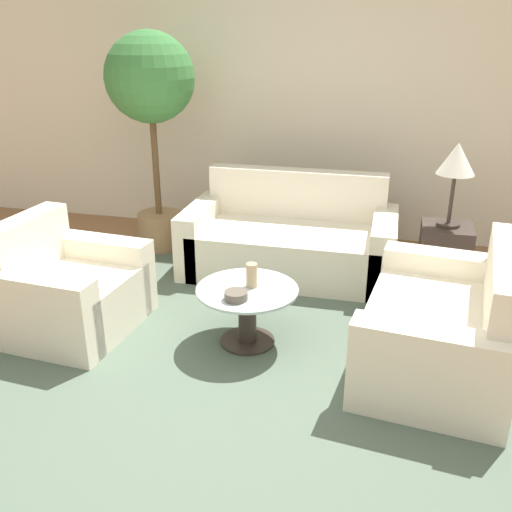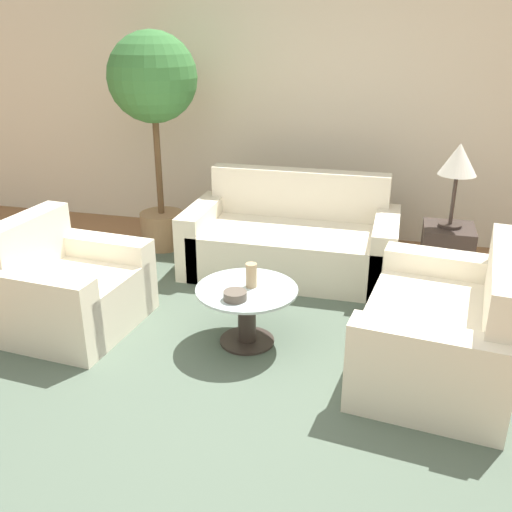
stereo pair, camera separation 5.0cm
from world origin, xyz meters
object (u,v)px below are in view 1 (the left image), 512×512
at_px(loveseat, 449,330).
at_px(bowl, 236,296).
at_px(sofa_main, 291,240).
at_px(potted_plant, 151,96).
at_px(vase, 252,275).
at_px(armchair, 65,292).
at_px(coffee_table, 247,308).
at_px(table_lamp, 457,162).

relative_size(loveseat, bowl, 9.65).
height_order(sofa_main, potted_plant, potted_plant).
bearing_deg(bowl, vase, 76.85).
xyz_separation_m(armchair, potted_plant, (0.04, 1.65, 1.19)).
bearing_deg(vase, potted_plant, 130.61).
xyz_separation_m(loveseat, potted_plant, (-2.61, 1.57, 1.19)).
height_order(sofa_main, coffee_table, sofa_main).
xyz_separation_m(sofa_main, vase, (-0.03, -1.30, 0.23)).
bearing_deg(table_lamp, vase, -139.69).
bearing_deg(vase, table_lamp, 40.31).
xyz_separation_m(potted_plant, vase, (1.32, -1.54, -0.96)).
distance_m(armchair, potted_plant, 2.03).
height_order(armchair, bowl, armchair).
bearing_deg(armchair, loveseat, -83.46).
height_order(table_lamp, potted_plant, potted_plant).
xyz_separation_m(loveseat, bowl, (-1.34, -0.18, 0.17)).
bearing_deg(sofa_main, table_lamp, -7.95).
height_order(loveseat, table_lamp, table_lamp).
bearing_deg(coffee_table, potted_plant, 129.50).
xyz_separation_m(sofa_main, armchair, (-1.39, -1.42, 0.00)).
bearing_deg(loveseat, table_lamp, -174.29).
relative_size(armchair, loveseat, 0.69).
relative_size(sofa_main, table_lamp, 2.76).
bearing_deg(bowl, table_lamp, 44.25).
height_order(armchair, table_lamp, table_lamp).
xyz_separation_m(armchair, coffee_table, (1.33, 0.08, -0.00)).
xyz_separation_m(armchair, table_lamp, (2.68, 1.24, 0.82)).
xyz_separation_m(armchair, bowl, (1.31, -0.10, 0.17)).
height_order(table_lamp, vase, table_lamp).
bearing_deg(potted_plant, sofa_main, -9.91).
distance_m(armchair, table_lamp, 3.06).
bearing_deg(bowl, coffee_table, 81.35).
distance_m(coffee_table, bowl, 0.25).
bearing_deg(table_lamp, bowl, -135.75).
distance_m(vase, bowl, 0.23).
relative_size(potted_plant, vase, 12.06).
relative_size(armchair, bowl, 6.64).
bearing_deg(coffee_table, bowl, -98.65).
distance_m(loveseat, table_lamp, 1.42).
relative_size(sofa_main, armchair, 1.80).
bearing_deg(coffee_table, vase, 56.38).
height_order(loveseat, bowl, loveseat).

